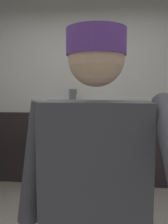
{
  "coord_description": "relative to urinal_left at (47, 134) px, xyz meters",
  "views": [
    {
      "loc": [
        0.28,
        -1.66,
        1.41
      ],
      "look_at": [
        0.11,
        -0.05,
        1.25
      ],
      "focal_mm": 38.74,
      "sensor_mm": 36.0,
      "label": 1
    }
  ],
  "objects": [
    {
      "name": "wall_back",
      "position": [
        0.57,
        0.22,
        0.6
      ],
      "size": [
        3.97,
        0.12,
        2.75
      ],
      "primitive_type": "cube",
      "color": "#B2B2AD",
      "rests_on": "ground_plane"
    },
    {
      "name": "urinal_middle",
      "position": [
        0.75,
        0.0,
        0.0
      ],
      "size": [
        0.4,
        0.34,
        1.24
      ],
      "color": "white",
      "rests_on": "ground_plane"
    },
    {
      "name": "wainscot_band_back",
      "position": [
        0.57,
        0.14,
        -0.25
      ],
      "size": [
        3.37,
        0.03,
        1.06
      ],
      "primitive_type": "cube",
      "color": "black",
      "rests_on": "ground_plane"
    },
    {
      "name": "person",
      "position": [
        0.8,
        -2.26,
        0.21
      ],
      "size": [
        0.67,
        0.6,
        1.65
      ],
      "color": "#2D3342",
      "rests_on": "ground_plane"
    },
    {
      "name": "privacy_divider_panel",
      "position": [
        0.38,
        -0.07,
        0.17
      ],
      "size": [
        0.04,
        0.4,
        0.9
      ],
      "primitive_type": "cube",
      "color": "#4C4C51"
    },
    {
      "name": "soap_dispenser",
      "position": [
        0.36,
        0.12,
        0.46
      ],
      "size": [
        0.1,
        0.07,
        0.18
      ],
      "primitive_type": "cube",
      "color": "silver"
    },
    {
      "name": "urinal_left",
      "position": [
        0.0,
        0.0,
        0.0
      ],
      "size": [
        0.4,
        0.34,
        1.24
      ],
      "color": "white",
      "rests_on": "ground_plane"
    }
  ]
}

